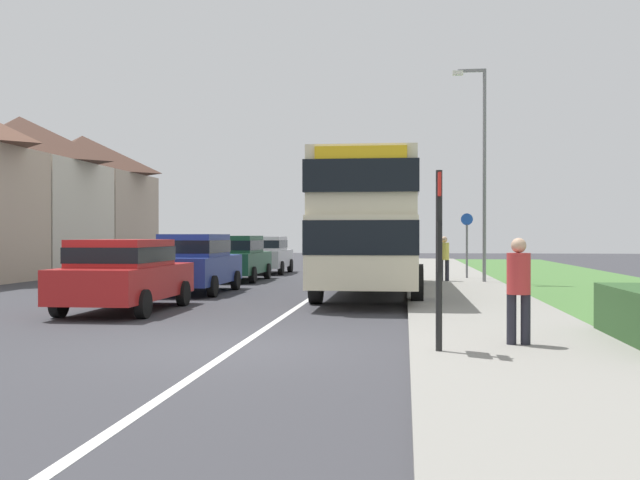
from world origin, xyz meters
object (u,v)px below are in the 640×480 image
Objects in this scene: pedestrian_at_stop at (519,286)px; cycle_route_sign at (467,243)px; pedestrian_walking_away at (444,256)px; parked_car_dark_green at (237,256)px; parked_car_blue at (196,261)px; double_decker_bus at (371,220)px; parked_car_red at (124,272)px; street_lamp_mid at (481,161)px; bus_stop_sign at (439,247)px; parked_car_silver at (266,253)px.

cycle_route_sign is at bearing 87.82° from pedestrian_at_stop.
pedestrian_walking_away is at bearing -115.45° from cycle_route_sign.
pedestrian_at_stop is at bearing -63.98° from parked_car_dark_green.
parked_car_blue is 2.69× the size of pedestrian_at_stop.
double_decker_bus is 4.20× the size of cycle_route_sign.
parked_car_red is 1.77× the size of cycle_route_sign.
street_lamp_mid is at bearing -13.16° from pedestrian_walking_away.
street_lamp_mid is at bearing 82.20° from bus_stop_sign.
pedestrian_walking_away is 3.50m from street_lamp_mid.
double_decker_bus reaches higher than pedestrian_at_stop.
pedestrian_at_stop is 17.03m from cycle_route_sign.
double_decker_bus reaches higher than bus_stop_sign.
pedestrian_at_stop is at bearing -93.66° from street_lamp_mid.
double_decker_bus is at bearing 45.14° from parked_car_red.
parked_car_blue is 1.10× the size of parked_car_silver.
double_decker_bus is 6.34× the size of pedestrian_at_stop.
bus_stop_sign reaches higher than parked_car_blue.
parked_car_silver is 23.16m from bus_stop_sign.
parked_car_dark_green is at bearing 171.49° from street_lamp_mid.
street_lamp_mid is (8.71, -6.70, 3.33)m from parked_car_silver.
parked_car_red is 13.62m from street_lamp_mid.
parked_car_red is 1.09× the size of parked_car_silver.
street_lamp_mid is (8.68, 4.54, 3.29)m from parked_car_blue.
parked_car_dark_green reaches higher than parked_car_silver.
parked_car_dark_green is 0.61× the size of street_lamp_mid.
pedestrian_walking_away is 0.66× the size of cycle_route_sign.
cycle_route_sign reaches higher than parked_car_blue.
bus_stop_sign is at bearing -59.07° from parked_car_blue.
parked_car_dark_green is 7.63m from pedestrian_walking_away.
cycle_route_sign reaches higher than pedestrian_walking_away.
parked_car_silver is at bearing 139.41° from pedestrian_walking_away.
pedestrian_walking_away is at bearing 32.94° from parked_car_blue.
parked_car_red is 9.29m from pedestrian_at_stop.
parked_car_dark_green is (-5.25, 5.84, -1.22)m from double_decker_bus.
parked_car_red is at bearing -134.86° from double_decker_bus.
bus_stop_sign is at bearing -148.14° from pedestrian_at_stop.
parked_car_red is 5.29m from parked_car_blue.
bus_stop_sign is (-0.89, -15.78, 0.56)m from pedestrian_walking_away.
bus_stop_sign is (6.56, -10.95, 0.59)m from parked_car_blue.
double_decker_bus is 11.07m from bus_stop_sign.
bus_stop_sign is 0.35× the size of street_lamp_mid.
pedestrian_walking_away is 0.64× the size of bus_stop_sign.
parked_car_dark_green is at bearing 91.05° from parked_car_blue.
parked_car_silver is (0.10, 16.53, 0.01)m from parked_car_red.
parked_car_blue is 2.69× the size of pedestrian_walking_away.
pedestrian_walking_away is at bearing 166.84° from street_lamp_mid.
double_decker_bus is 7.95m from parked_car_dark_green.
pedestrian_walking_away is 15.81m from bus_stop_sign.
double_decker_bus is 2.35× the size of parked_car_dark_green.
bus_stop_sign is (6.69, -5.66, 0.65)m from parked_car_red.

